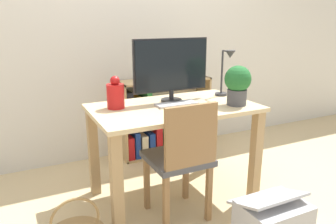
# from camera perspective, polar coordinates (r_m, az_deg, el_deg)

# --- Properties ---
(ground_plane) EXTENTS (10.00, 10.00, 0.00)m
(ground_plane) POSITION_cam_1_polar(r_m,az_deg,el_deg) (2.70, 0.96, -14.14)
(ground_plane) COLOR #CCB284
(wall_back) EXTENTS (8.00, 0.05, 2.60)m
(wall_back) POSITION_cam_1_polar(r_m,az_deg,el_deg) (3.27, -7.25, 14.88)
(wall_back) COLOR silver
(wall_back) RESTS_ON ground_plane
(desk) EXTENTS (1.21, 0.71, 0.73)m
(desk) POSITION_cam_1_polar(r_m,az_deg,el_deg) (2.46, 1.02, -2.13)
(desk) COLOR #D8BC8C
(desk) RESTS_ON ground_plane
(monitor) EXTENTS (0.61, 0.16, 0.48)m
(monitor) POSITION_cam_1_polar(r_m,az_deg,el_deg) (2.51, 0.58, 7.90)
(monitor) COLOR #232326
(monitor) RESTS_ON desk
(keyboard) EXTENTS (0.32, 0.12, 0.02)m
(keyboard) POSITION_cam_1_polar(r_m,az_deg,el_deg) (2.44, 1.49, 1.41)
(keyboard) COLOR #B2B2B7
(keyboard) RESTS_ON desk
(vase) EXTENTS (0.13, 0.13, 0.23)m
(vase) POSITION_cam_1_polar(r_m,az_deg,el_deg) (2.36, -9.13, 3.00)
(vase) COLOR red
(vase) RESTS_ON desk
(desk_lamp) EXTENTS (0.10, 0.19, 0.38)m
(desk_lamp) POSITION_cam_1_polar(r_m,az_deg,el_deg) (2.70, 10.10, 7.44)
(desk_lamp) COLOR #2D2D33
(desk_lamp) RESTS_ON desk
(potted_plant) EXTENTS (0.20, 0.20, 0.29)m
(potted_plant) POSITION_cam_1_polar(r_m,az_deg,el_deg) (2.46, 12.02, 4.88)
(potted_plant) COLOR #4C4C51
(potted_plant) RESTS_ON desk
(chair) EXTENTS (0.40, 0.40, 0.85)m
(chair) POSITION_cam_1_polar(r_m,az_deg,el_deg) (2.20, 2.35, -7.75)
(chair) COLOR #4C4C51
(chair) RESTS_ON ground_plane
(bookshelf) EXTENTS (0.94, 0.28, 0.77)m
(bookshelf) POSITION_cam_1_polar(r_m,az_deg,el_deg) (3.32, -3.02, -1.86)
(bookshelf) COLOR tan
(bookshelf) RESTS_ON ground_plane
(storage_box) EXTENTS (0.41, 0.36, 0.33)m
(storage_box) POSITION_cam_1_polar(r_m,az_deg,el_deg) (2.24, 17.67, -17.68)
(storage_box) COLOR #B2B2B7
(storage_box) RESTS_ON ground_plane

